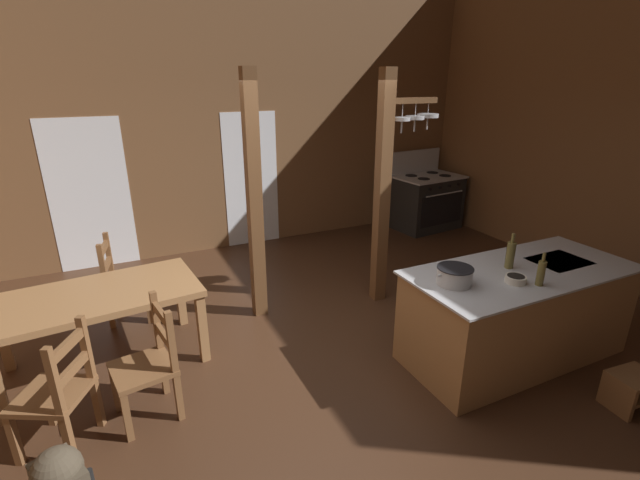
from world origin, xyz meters
The scene contains 17 objects.
ground_plane centered at (0.00, 0.00, -0.05)m, with size 9.00×7.60×0.10m, color #422819.
wall_back centered at (0.00, 3.47, 2.14)m, with size 9.00×0.14×4.28m, color brown.
glazed_door_back_left centered at (-1.84, 3.40, 1.02)m, with size 1.00×0.01×2.05m, color white.
glazed_panel_back_right centered at (0.41, 3.40, 1.02)m, with size 0.84×0.01×2.05m, color white.
kitchen_island centered at (1.69, -0.67, 0.45)m, with size 2.16×0.96×0.90m.
stove_range centered at (3.38, 2.84, 0.48)m, with size 1.21×0.92×1.32m.
support_post_with_pot_rack centered at (1.21, 0.88, 1.44)m, with size 0.73×0.24×2.63m.
support_post_center centered at (-0.24, 1.15, 1.31)m, with size 0.14×0.14×2.63m.
step_stool centered at (1.98, -1.62, 0.18)m, with size 0.38×0.31×0.30m.
dining_table centered at (-1.82, 0.82, 0.65)m, with size 1.78×1.06×0.74m.
ladderback_chair_near_window centered at (-1.60, 1.68, 0.45)m, with size 0.51×0.51×0.95m.
ladderback_chair_by_post centered at (-1.50, -0.03, 0.45)m, with size 0.51×0.51×0.95m.
ladderback_chair_at_table_end centered at (-2.11, -0.11, 0.45)m, with size 0.59×0.59×0.95m.
stockpot_on_counter centered at (0.91, -0.63, 0.97)m, with size 0.37×0.30×0.15m.
mixing_bowl_on_counter centered at (1.40, -0.84, 0.93)m, with size 0.17×0.17×0.06m.
bottle_tall_on_counter centered at (1.59, -0.58, 1.03)m, with size 0.08×0.08×0.33m.
bottle_short_on_counter centered at (1.54, -0.95, 1.01)m, with size 0.06×0.06×0.29m.
Camera 1 is at (-1.56, -3.20, 2.53)m, focal length 25.01 mm.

